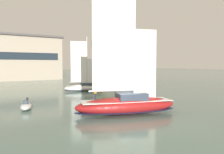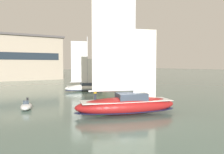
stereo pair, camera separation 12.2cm
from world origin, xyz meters
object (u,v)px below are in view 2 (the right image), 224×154
Objects in this scene: sailboat_main at (127,103)px; sailboat_moored_outer_mooring at (85,87)px; tree_shore_left at (104,44)px; motor_tender at (26,106)px.

sailboat_moored_outer_mooring is at bearing 77.25° from sailboat_main.
tree_shore_left reaches higher than motor_tender.
tree_shore_left reaches higher than sailboat_main.
sailboat_main is at bearing -117.71° from tree_shore_left.
motor_tender is at bearing 136.31° from sailboat_main.
sailboat_moored_outer_mooring is 3.21× the size of motor_tender.
sailboat_main is 4.55× the size of motor_tender.
sailboat_main is 1.42× the size of sailboat_moored_outer_mooring.
sailboat_main reaches higher than motor_tender.
sailboat_moored_outer_mooring is (-23.96, -33.41, -12.36)m from tree_shore_left.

